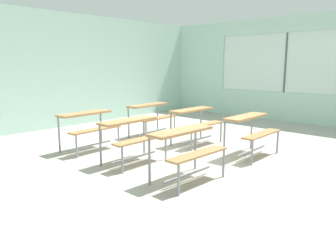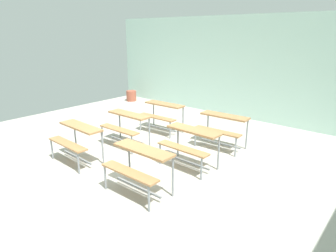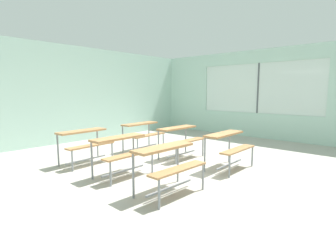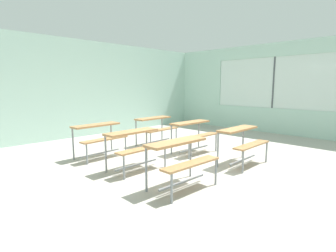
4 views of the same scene
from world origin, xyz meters
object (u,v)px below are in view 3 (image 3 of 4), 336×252
desk_bench_r0c0 (168,158)px  desk_bench_r0c1 (229,142)px  desk_bench_r1c0 (122,147)px  desk_bench_r2c1 (143,130)px  desk_bench_r1c1 (181,135)px  desk_bench_r2c0 (85,139)px

desk_bench_r0c0 → desk_bench_r0c1: bearing=0.5°
desk_bench_r1c0 → desk_bench_r2c1: same height
desk_bench_r1c0 → desk_bench_r0c0: bearing=-94.0°
desk_bench_r1c0 → desk_bench_r2c1: (1.73, 1.32, 0.00)m
desk_bench_r0c1 → desk_bench_r1c1: 1.31m
desk_bench_r1c0 → desk_bench_r2c1: bearing=36.4°
desk_bench_r2c0 → desk_bench_r0c1: bearing=-57.8°
desk_bench_r1c0 → desk_bench_r2c0: (-0.03, 1.27, 0.00)m
desk_bench_r0c1 → desk_bench_r2c0: size_ratio=0.98×
desk_bench_r0c0 → desk_bench_r2c0: bearing=90.7°
desk_bench_r1c0 → desk_bench_r2c0: 1.28m
desk_bench_r2c1 → desk_bench_r0c1: bearing=-92.7°
desk_bench_r1c1 → desk_bench_r0c0: bearing=-144.3°
desk_bench_r1c1 → desk_bench_r1c0: bearing=-177.7°
desk_bench_r0c1 → desk_bench_r2c1: (-0.02, 2.59, 0.00)m
desk_bench_r0c0 → desk_bench_r2c1: same height
desk_bench_r0c0 → desk_bench_r0c1: same height
desk_bench_r2c1 → desk_bench_r0c0: bearing=-128.1°
desk_bench_r1c0 → desk_bench_r1c1: bearing=0.4°
desk_bench_r1c1 → desk_bench_r2c1: 1.28m
desk_bench_r0c0 → desk_bench_r0c1: 1.81m
desk_bench_r0c0 → desk_bench_r1c0: same height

